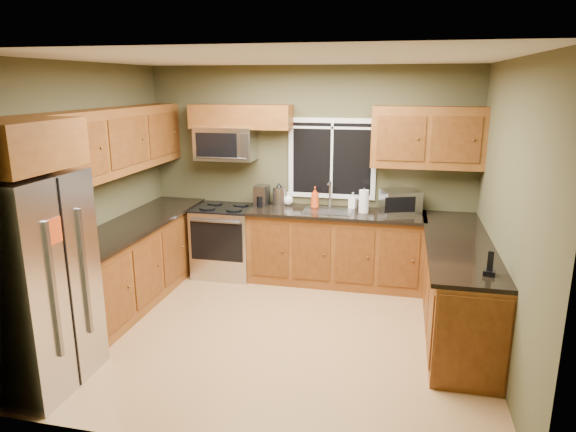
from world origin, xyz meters
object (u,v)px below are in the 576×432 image
at_px(soap_bottle_a, 315,197).
at_px(coffee_maker, 262,196).
at_px(soap_bottle_b, 353,200).
at_px(range, 225,240).
at_px(refrigerator, 31,283).
at_px(paper_towel_roll, 364,201).
at_px(cordless_phone, 490,268).
at_px(toaster_oven, 400,202).
at_px(kettle, 279,195).
at_px(soap_bottle_c, 288,198).
at_px(microwave, 226,143).

bearing_deg(soap_bottle_a, coffee_maker, -176.90).
bearing_deg(soap_bottle_b, soap_bottle_a, -168.18).
bearing_deg(range, refrigerator, -103.97).
distance_m(paper_towel_roll, cordless_phone, 2.24).
distance_m(coffee_maker, cordless_phone, 3.18).
bearing_deg(coffee_maker, cordless_phone, -38.05).
relative_size(toaster_oven, soap_bottle_b, 2.65).
xyz_separation_m(kettle, cordless_phone, (2.29, -2.04, -0.07)).
distance_m(soap_bottle_c, cordless_phone, 3.02).
height_order(soap_bottle_a, soap_bottle_b, soap_bottle_a).
xyz_separation_m(range, kettle, (0.69, 0.18, 0.61)).
distance_m(refrigerator, toaster_oven, 4.12).
bearing_deg(refrigerator, coffee_maker, 67.80).
height_order(refrigerator, paper_towel_roll, refrigerator).
bearing_deg(microwave, soap_bottle_a, -0.21).
relative_size(kettle, paper_towel_roll, 0.95).
relative_size(coffee_maker, cordless_phone, 1.27).
xyz_separation_m(range, toaster_oven, (2.23, 0.13, 0.61)).
bearing_deg(paper_towel_roll, refrigerator, -131.45).
relative_size(microwave, soap_bottle_a, 2.77).
height_order(refrigerator, range, refrigerator).
height_order(paper_towel_roll, soap_bottle_b, paper_towel_roll).
height_order(toaster_oven, paper_towel_roll, paper_towel_roll).
relative_size(range, soap_bottle_c, 5.48).
height_order(kettle, soap_bottle_b, kettle).
bearing_deg(refrigerator, range, 76.03).
bearing_deg(coffee_maker, soap_bottle_a, 3.10).
relative_size(kettle, cordless_phone, 1.39).
distance_m(range, coffee_maker, 0.77).
bearing_deg(cordless_phone, kettle, 138.24).
bearing_deg(paper_towel_roll, cordless_phone, -57.99).
bearing_deg(cordless_phone, range, 148.00).
xyz_separation_m(microwave, cordless_phone, (2.98, -2.00, -0.73)).
distance_m(range, paper_towel_roll, 1.89).
xyz_separation_m(coffee_maker, soap_bottle_a, (0.69, 0.04, 0.01)).
bearing_deg(soap_bottle_a, microwave, 179.79).
bearing_deg(refrigerator, soap_bottle_a, 57.35).
bearing_deg(refrigerator, soap_bottle_b, 52.16).
distance_m(soap_bottle_b, cordless_phone, 2.49).
bearing_deg(soap_bottle_a, kettle, 174.19).
xyz_separation_m(refrigerator, soap_bottle_c, (1.49, 3.00, 0.13)).
bearing_deg(coffee_maker, microwave, 175.03).
bearing_deg(refrigerator, toaster_oven, 44.81).
xyz_separation_m(coffee_maker, paper_towel_roll, (1.31, -0.06, 0.01)).
height_order(toaster_oven, soap_bottle_a, toaster_oven).
xyz_separation_m(refrigerator, paper_towel_roll, (2.48, 2.81, 0.18)).
bearing_deg(soap_bottle_c, soap_bottle_b, 0.00).
distance_m(toaster_oven, soap_bottle_b, 0.60).
distance_m(kettle, soap_bottle_b, 0.95).
xyz_separation_m(microwave, coffee_maker, (0.48, -0.04, -0.66)).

